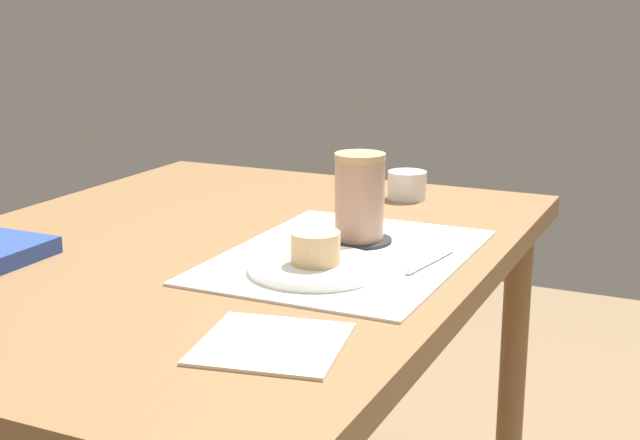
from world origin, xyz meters
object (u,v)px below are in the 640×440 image
(coffee_mug, at_px, (360,196))
(pastry_plate, at_px, (315,268))
(dining_table, at_px, (209,298))
(pastry, at_px, (315,248))
(sugar_bowl, at_px, (407,185))

(coffee_mug, bearing_deg, pastry_plate, -178.49)
(coffee_mug, bearing_deg, dining_table, 116.37)
(dining_table, distance_m, pastry, 0.25)
(pastry_plate, relative_size, coffee_mug, 1.39)
(sugar_bowl, bearing_deg, dining_table, 158.17)
(pastry_plate, height_order, sugar_bowl, sugar_bowl)
(dining_table, height_order, coffee_mug, coffee_mug)
(pastry, distance_m, coffee_mug, 0.17)
(dining_table, xyz_separation_m, pastry, (-0.06, -0.21, 0.12))
(dining_table, relative_size, pastry_plate, 6.17)
(dining_table, distance_m, pastry_plate, 0.23)
(sugar_bowl, bearing_deg, pastry, -175.01)
(dining_table, xyz_separation_m, pastry_plate, (-0.06, -0.21, 0.09))
(dining_table, distance_m, coffee_mug, 0.27)
(pastry_plate, height_order, coffee_mug, coffee_mug)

